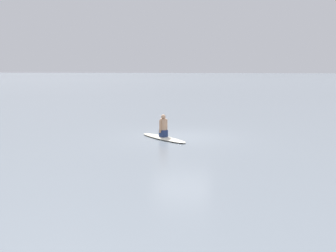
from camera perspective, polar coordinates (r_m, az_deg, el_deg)
The scene contains 3 objects.
ground_plane at distance 17.99m, azimuth 1.94°, elevation -1.50°, with size 400.00×400.00×0.00m, color gray.
surfboard at distance 17.42m, azimuth -0.64°, elevation -1.65°, with size 2.95×0.61×0.10m, color silver.
person_paddler at distance 17.34m, azimuth -0.65°, elevation -0.09°, with size 0.40×0.40×0.95m.
Camera 1 is at (-17.61, -2.09, 3.02)m, focal length 43.99 mm.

